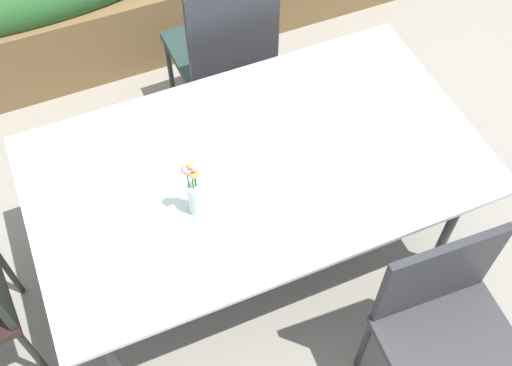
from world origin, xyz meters
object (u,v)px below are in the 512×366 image
at_px(chair_near_right, 449,330).
at_px(flower_vase, 194,191).
at_px(dining_table, 256,169).
at_px(chair_far_side, 225,48).

height_order(chair_near_right, flower_vase, flower_vase).
bearing_deg(dining_table, flower_vase, -157.74).
bearing_deg(dining_table, chair_near_right, -64.11).
bearing_deg(chair_far_side, chair_near_right, -83.55).
xyz_separation_m(dining_table, chair_near_right, (0.41, -0.85, -0.16)).
xyz_separation_m(dining_table, flower_vase, (-0.29, -0.12, 0.17)).
height_order(dining_table, chair_near_right, chair_near_right).
relative_size(dining_table, chair_far_side, 1.75).
bearing_deg(flower_vase, dining_table, 22.26).
xyz_separation_m(chair_near_right, flower_vase, (-0.71, 0.73, 0.33)).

